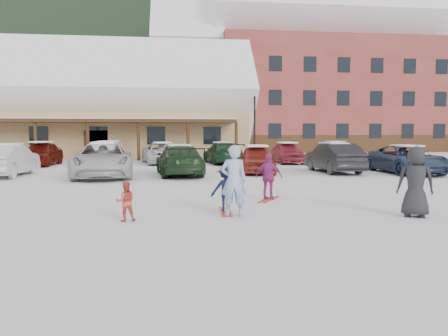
{
  "coord_description": "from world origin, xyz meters",
  "views": [
    {
      "loc": [
        -1.21,
        -11.56,
        2.03
      ],
      "look_at": [
        0.3,
        1.0,
        1.0
      ],
      "focal_mm": 35.0,
      "sensor_mm": 36.0,
      "label": 1
    }
  ],
  "objects": [
    {
      "name": "parked_car_4",
      "position": [
        3.04,
        9.96,
        0.69
      ],
      "size": [
        2.09,
        4.23,
        1.39
      ],
      "primitive_type": "imported",
      "rotation": [
        0.0,
        0.0,
        -0.12
      ],
      "color": "maroon",
      "rests_on": "ground"
    },
    {
      "name": "parked_car_5",
      "position": [
        6.99,
        9.82,
        0.75
      ],
      "size": [
        1.76,
        4.6,
        1.5
      ],
      "primitive_type": "imported",
      "rotation": [
        0.0,
        0.0,
        3.18
      ],
      "color": "black",
      "rests_on": "ground"
    },
    {
      "name": "conifer_4",
      "position": [
        34.0,
        46.0,
        6.54
      ],
      "size": [
        5.06,
        5.06,
        11.73
      ],
      "color": "black",
      "rests_on": "ground"
    },
    {
      "name": "toddler_red",
      "position": [
        -2.27,
        -1.48,
        0.46
      ],
      "size": [
        0.51,
        0.43,
        0.91
      ],
      "primitive_type": "imported",
      "rotation": [
        0.0,
        0.0,
        3.35
      ],
      "color": "#CA4A38",
      "rests_on": "ground"
    },
    {
      "name": "lamp_post",
      "position": [
        5.56,
        23.77,
        3.39
      ],
      "size": [
        0.5,
        0.25,
        5.98
      ],
      "color": "black",
      "rests_on": "ground"
    },
    {
      "name": "child_magenta",
      "position": [
        1.69,
        1.24,
        0.71
      ],
      "size": [
        0.89,
        0.72,
        1.41
      ],
      "primitive_type": "imported",
      "rotation": [
        0.0,
        0.0,
        2.61
      ],
      "color": "#A22C79",
      "rests_on": "ground"
    },
    {
      "name": "bystander_dark",
      "position": [
        4.59,
        -1.8,
        0.86
      ],
      "size": [
        0.98,
        0.82,
        1.71
      ],
      "primitive_type": "imported",
      "rotation": [
        0.0,
        0.0,
        2.76
      ],
      "color": "#232325",
      "rests_on": "ground"
    },
    {
      "name": "parked_car_12",
      "position": [
        6.39,
        16.54,
        0.7
      ],
      "size": [
        1.71,
        4.11,
        1.39
      ],
      "primitive_type": "imported",
      "rotation": [
        0.0,
        0.0,
        -0.02
      ],
      "color": "#A22E3D",
      "rests_on": "ground"
    },
    {
      "name": "parked_car_2",
      "position": [
        -4.35,
        8.9,
        0.78
      ],
      "size": [
        3.18,
        5.89,
        1.57
      ],
      "primitive_type": "imported",
      "rotation": [
        0.0,
        0.0,
        0.11
      ],
      "color": "silver",
      "rests_on": "ground"
    },
    {
      "name": "parked_car_1",
      "position": [
        -8.79,
        9.71,
        0.75
      ],
      "size": [
        1.64,
        4.57,
        1.5
      ],
      "primitive_type": "imported",
      "rotation": [
        0.0,
        0.0,
        3.13
      ],
      "color": "silver",
      "rests_on": "ground"
    },
    {
      "name": "day_lodge",
      "position": [
        -9.0,
        27.96,
        3.94
      ],
      "size": [
        29.12,
        12.5,
        10.38
      ],
      "color": "tan",
      "rests_on": "ground"
    },
    {
      "name": "parked_car_8",
      "position": [
        -9.18,
        16.44,
        0.74
      ],
      "size": [
        1.88,
        4.39,
        1.48
      ],
      "primitive_type": "imported",
      "rotation": [
        0.0,
        0.0,
        -0.03
      ],
      "color": "#5E0F09",
      "rests_on": "ground"
    },
    {
      "name": "skis_child_navy",
      "position": [
        0.15,
        -0.64,
        0.01
      ],
      "size": [
        0.28,
        1.41,
        0.03
      ],
      "primitive_type": "cube",
      "rotation": [
        0.0,
        0.0,
        3.08
      ],
      "color": "#BD371B",
      "rests_on": "ground"
    },
    {
      "name": "adult_skier",
      "position": [
        0.27,
        -1.21,
        0.87
      ],
      "size": [
        0.65,
        0.44,
        1.73
      ],
      "primitive_type": "imported",
      "rotation": [
        0.0,
        0.0,
        3.11
      ],
      "color": "#96ACD7",
      "rests_on": "ground"
    },
    {
      "name": "parked_car_10",
      "position": [
        -1.81,
        17.09,
        0.7
      ],
      "size": [
        3.07,
        5.33,
        1.4
      ],
      "primitive_type": "imported",
      "rotation": [
        0.0,
        0.0,
        0.15
      ],
      "color": "silver",
      "rests_on": "ground"
    },
    {
      "name": "skis_child_magenta",
      "position": [
        1.69,
        1.24,
        0.01
      ],
      "size": [
        0.88,
        1.31,
        0.03
      ],
      "primitive_type": "cube",
      "rotation": [
        0.0,
        0.0,
        2.61
      ],
      "color": "#BD371B",
      "rests_on": "ground"
    },
    {
      "name": "parked_car_9",
      "position": [
        -5.16,
        16.56,
        0.75
      ],
      "size": [
        2.12,
        4.69,
        1.49
      ],
      "primitive_type": "imported",
      "rotation": [
        0.0,
        0.0,
        3.02
      ],
      "color": "#B9B8BE",
      "rests_on": "ground"
    },
    {
      "name": "parked_car_11",
      "position": [
        2.1,
        16.67,
        0.7
      ],
      "size": [
        2.46,
        5.0,
        1.4
      ],
      "primitive_type": "imported",
      "rotation": [
        0.0,
        0.0,
        3.25
      ],
      "color": "#173C21",
      "rests_on": "ground"
    },
    {
      "name": "ground",
      "position": [
        0.0,
        0.0,
        0.0
      ],
      "size": [
        160.0,
        160.0,
        0.0
      ],
      "primitive_type": "plane",
      "color": "white",
      "rests_on": "ground"
    },
    {
      "name": "parked_car_6",
      "position": [
        10.39,
        8.87,
        0.7
      ],
      "size": [
        2.43,
        5.07,
        1.39
      ],
      "primitive_type": "imported",
      "rotation": [
        0.0,
        0.0,
        -0.02
      ],
      "color": "navy",
      "rests_on": "ground"
    },
    {
      "name": "parked_car_3",
      "position": [
        -0.85,
        9.26,
        0.72
      ],
      "size": [
        2.43,
        5.1,
        1.44
      ],
      "primitive_type": "imported",
      "rotation": [
        0.0,
        0.0,
        3.23
      ],
      "color": "#1C331B",
      "rests_on": "ground"
    },
    {
      "name": "parked_car_13",
      "position": [
        9.88,
        17.14,
        0.71
      ],
      "size": [
        1.7,
        4.39,
        1.42
      ],
      "primitive_type": "imported",
      "rotation": [
        0.0,
        0.0,
        3.1
      ],
      "color": "black",
      "rests_on": "ground"
    },
    {
      "name": "conifer_3",
      "position": [
        6.0,
        44.0,
        5.12
      ],
      "size": [
        3.96,
        3.96,
        9.18
      ],
      "color": "black",
      "rests_on": "ground"
    },
    {
      "name": "forested_hillside",
      "position": [
        0.0,
        85.0,
        19.0
      ],
      "size": [
        300.0,
        70.0,
        38.0
      ],
      "primitive_type": "cube",
      "color": "black",
      "rests_on": "ground"
    },
    {
      "name": "alpine_hotel",
      "position": [
        14.27,
        38.0,
        8.63
      ],
      "size": [
        31.48,
        14.01,
        21.48
      ],
      "color": "maroon",
      "rests_on": "ground"
    },
    {
      "name": "child_navy",
      "position": [
        0.15,
        -0.64,
        0.6
      ],
      "size": [
        0.79,
        0.49,
        1.19
      ],
      "primitive_type": "imported",
      "rotation": [
        0.0,
        0.0,
        3.08
      ],
      "color": "#161F40",
      "rests_on": "ground"
    }
  ]
}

